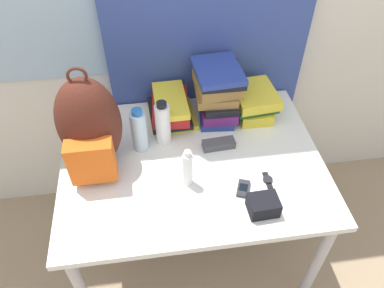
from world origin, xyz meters
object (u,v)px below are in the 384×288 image
(book_stack_right, at_px, (253,101))
(sunglasses_case, at_px, (219,144))
(book_stack_center, at_px, (217,92))
(wristwatch, at_px, (268,180))
(camera_pouch, at_px, (263,205))
(sunscreen_bottle, at_px, (188,169))
(cell_phone, at_px, (243,189))
(sports_bottle, at_px, (163,124))
(book_stack_left, at_px, (171,108))
(backpack, at_px, (89,127))
(water_bottle, at_px, (139,130))

(book_stack_right, distance_m, sunglasses_case, 0.32)
(book_stack_center, xyz_separation_m, wristwatch, (0.14, -0.46, -0.14))
(camera_pouch, bearing_deg, sunscreen_bottle, 146.23)
(cell_phone, xyz_separation_m, camera_pouch, (0.05, -0.11, 0.03))
(wristwatch, bearing_deg, sunscreen_bottle, 173.74)
(sports_bottle, bearing_deg, book_stack_left, 72.30)
(book_stack_left, bearing_deg, backpack, -145.48)
(sunscreen_bottle, height_order, camera_pouch, sunscreen_bottle)
(sunglasses_case, bearing_deg, water_bottle, 172.28)
(book_stack_center, bearing_deg, sunglasses_case, -97.87)
(sports_bottle, bearing_deg, book_stack_center, 29.06)
(book_stack_center, relative_size, cell_phone, 2.84)
(book_stack_left, relative_size, sunglasses_case, 1.89)
(camera_pouch, bearing_deg, wristwatch, 66.20)
(book_stack_right, bearing_deg, book_stack_center, 177.94)
(backpack, height_order, sunglasses_case, backpack)
(book_stack_center, distance_m, water_bottle, 0.43)
(book_stack_right, relative_size, wristwatch, 2.87)
(book_stack_center, relative_size, sports_bottle, 1.20)
(book_stack_right, height_order, sunglasses_case, book_stack_right)
(book_stack_left, distance_m, sports_bottle, 0.17)
(wristwatch, bearing_deg, water_bottle, 152.24)
(book_stack_left, relative_size, sunscreen_bottle, 1.52)
(sports_bottle, xyz_separation_m, sunglasses_case, (0.25, -0.08, -0.09))
(book_stack_center, xyz_separation_m, sunscreen_bottle, (-0.20, -0.42, -0.06))
(book_stack_center, height_order, sports_bottle, book_stack_center)
(backpack, relative_size, camera_pouch, 4.05)
(book_stack_center, distance_m, book_stack_right, 0.20)
(backpack, bearing_deg, wristwatch, -16.57)
(water_bottle, height_order, sports_bottle, sports_bottle)
(book_stack_right, bearing_deg, book_stack_left, 179.28)
(sunscreen_bottle, relative_size, wristwatch, 2.11)
(book_stack_right, height_order, sports_bottle, sports_bottle)
(book_stack_right, xyz_separation_m, sunglasses_case, (-0.22, -0.22, -0.05))
(book_stack_right, xyz_separation_m, sunscreen_bottle, (-0.39, -0.42, 0.02))
(camera_pouch, xyz_separation_m, wristwatch, (0.06, 0.15, -0.03))
(cell_phone, bearing_deg, backpack, 157.67)
(backpack, height_order, camera_pouch, backpack)
(book_stack_left, xyz_separation_m, wristwatch, (0.37, -0.46, -0.06))
(backpack, distance_m, book_stack_center, 0.64)
(backpack, distance_m, book_stack_right, 0.82)
(book_stack_right, distance_m, cell_phone, 0.52)
(cell_phone, bearing_deg, sports_bottle, 131.79)
(water_bottle, bearing_deg, book_stack_left, 48.91)
(water_bottle, bearing_deg, sports_bottle, 13.94)
(book_stack_right, height_order, wristwatch, book_stack_right)
(sunglasses_case, bearing_deg, book_stack_right, 45.75)
(sunglasses_case, bearing_deg, sunscreen_bottle, -131.51)
(sports_bottle, bearing_deg, book_stack_right, 17.70)
(wristwatch, bearing_deg, book_stack_right, 83.91)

